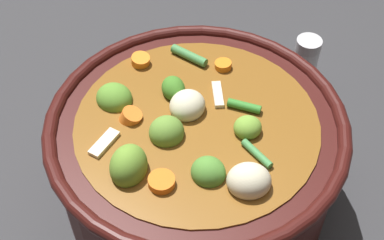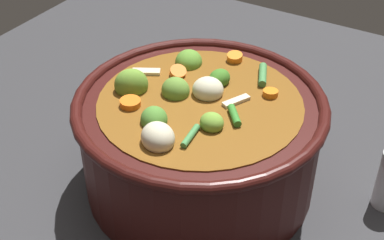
% 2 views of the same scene
% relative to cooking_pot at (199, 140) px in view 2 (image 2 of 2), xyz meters
% --- Properties ---
extents(ground_plane, '(1.10, 1.10, 0.00)m').
position_rel_cooking_pot_xyz_m(ground_plane, '(0.00, -0.00, -0.07)').
color(ground_plane, '#2D2D30').
extents(cooking_pot, '(0.32, 0.32, 0.16)m').
position_rel_cooking_pot_xyz_m(cooking_pot, '(0.00, 0.00, 0.00)').
color(cooking_pot, '#38110F').
rests_on(cooking_pot, ground_plane).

